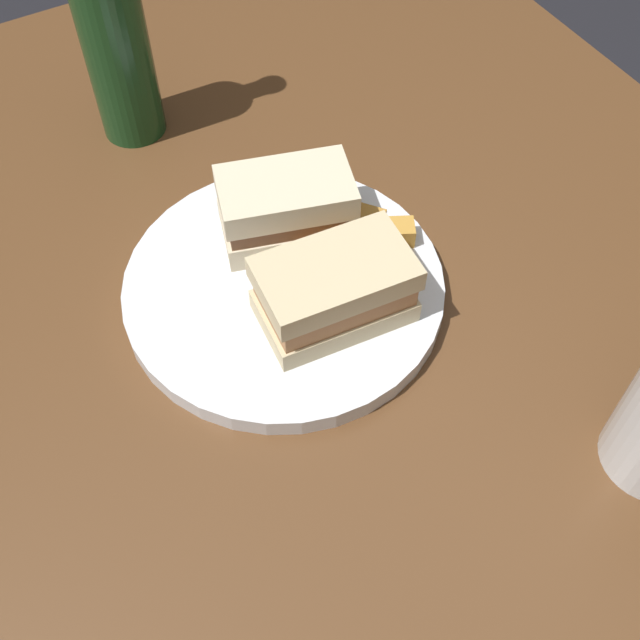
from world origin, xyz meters
TOP-DOWN VIEW (x-y plane):
  - dining_table at (0.00, 0.00)m, footprint 1.23×0.92m
  - plate at (-0.11, 0.00)m, footprint 0.27×0.27m
  - sandwich_half_left at (-0.07, 0.02)m, footprint 0.08×0.12m
  - sandwich_half_right at (-0.16, 0.03)m, footprint 0.09×0.12m
  - potato_wedge_front at (-0.09, 0.09)m, footprint 0.05×0.03m
  - potato_wedge_middle at (-0.10, 0.04)m, footprint 0.05×0.04m
  - potato_wedge_back at (-0.14, 0.09)m, footprint 0.05×0.05m
  - potato_wedge_left_edge at (-0.14, 0.04)m, footprint 0.06×0.04m
  - potato_wedge_right_edge at (-0.12, 0.05)m, footprint 0.04×0.04m
  - potato_wedge_stray at (-0.11, 0.09)m, footprint 0.04×0.06m
  - cider_bottle at (-0.37, -0.03)m, footprint 0.06×0.06m

SIDE VIEW (x-z plane):
  - dining_table at x=0.00m, z-range 0.00..0.76m
  - plate at x=-0.11m, z-range 0.76..0.78m
  - potato_wedge_back at x=-0.14m, z-range 0.78..0.79m
  - potato_wedge_middle at x=-0.10m, z-range 0.78..0.80m
  - potato_wedge_front at x=-0.09m, z-range 0.78..0.80m
  - potato_wedge_stray at x=-0.11m, z-range 0.78..0.80m
  - potato_wedge_right_edge at x=-0.12m, z-range 0.78..0.80m
  - potato_wedge_left_edge at x=-0.14m, z-range 0.78..0.80m
  - sandwich_half_left at x=-0.07m, z-range 0.78..0.84m
  - sandwich_half_right at x=-0.16m, z-range 0.78..0.84m
  - cider_bottle at x=-0.37m, z-range 0.73..1.01m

